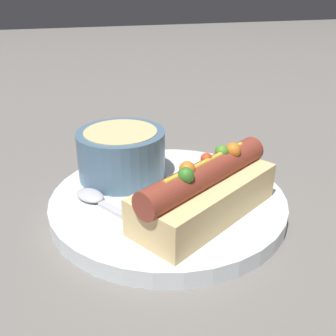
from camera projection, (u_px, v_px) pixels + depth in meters
name	position (u px, v px, depth m)	size (l,w,h in m)	color
ground_plane	(168.00, 209.00, 0.46)	(4.00, 4.00, 0.00)	slate
dinner_plate	(168.00, 202.00, 0.46)	(0.27, 0.27, 0.02)	white
hot_dog	(205.00, 191.00, 0.40)	(0.18, 0.14, 0.07)	#E5C17F
soup_bowl	(122.00, 152.00, 0.48)	(0.11, 0.11, 0.06)	slate
spoon	(105.00, 204.00, 0.43)	(0.09, 0.14, 0.01)	#B7B7BC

